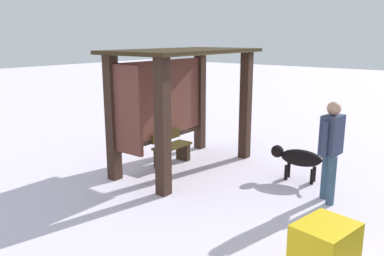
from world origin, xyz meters
The scene contains 6 objects.
ground_plane centered at (0.00, 0.00, 0.00)m, with size 60.00×60.00×0.00m, color white.
bus_shelter centered at (-0.10, 0.20, 1.72)m, with size 3.36×1.81×2.55m.
bench_left_inside centered at (0.00, 0.38, 0.32)m, with size 0.96×0.39×0.72m.
person_walking centered at (0.08, -3.12, 1.04)m, with size 0.63×0.33×1.76m.
dog centered at (0.75, -2.27, 0.46)m, with size 0.42×1.17×0.66m.
grit_bin centered at (-2.27, -3.89, 0.37)m, with size 0.70×0.56×0.74m, color yellow.
Camera 1 is at (-6.45, -5.20, 2.81)m, focal length 36.86 mm.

